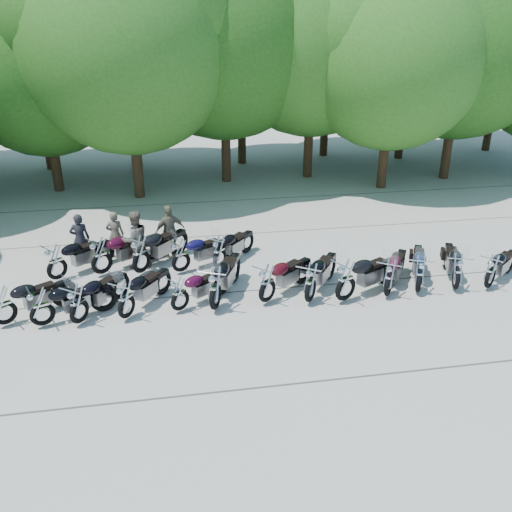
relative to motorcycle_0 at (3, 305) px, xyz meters
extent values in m
plane|color=#9E9A8F|center=(6.70, -0.63, -0.63)|extent=(90.00, 90.00, 0.00)
cylinder|color=#3A2614|center=(-0.56, 12.21, 1.02)|extent=(0.44, 0.44, 3.31)
sphere|color=#286319|center=(-0.56, 12.21, 4.69)|extent=(7.31, 7.31, 7.31)
cylinder|color=#3A2614|center=(3.13, 10.61, 1.34)|extent=(0.44, 0.44, 3.93)
sphere|color=#357721|center=(3.13, 10.61, 5.70)|extent=(8.70, 8.70, 8.70)
cylinder|color=#3A2614|center=(7.23, 12.46, 1.44)|extent=(0.44, 0.44, 4.13)
sphere|color=#286319|center=(7.23, 12.46, 6.01)|extent=(9.13, 9.13, 9.13)
cylinder|color=#3A2614|center=(11.31, 12.58, 1.42)|extent=(0.44, 0.44, 4.09)
sphere|color=#357721|center=(11.31, 12.58, 5.95)|extent=(9.04, 9.04, 9.04)
cylinder|color=#3A2614|center=(14.25, 10.19, 1.18)|extent=(0.44, 0.44, 3.62)
sphere|color=#357721|center=(14.25, 10.19, 5.19)|extent=(8.00, 8.00, 8.00)
cylinder|color=#3A2614|center=(17.90, 11.15, 1.36)|extent=(0.44, 0.44, 3.98)
sphere|color=#286319|center=(17.90, 11.15, 5.77)|extent=(8.79, 8.79, 8.79)
cylinder|color=#3A2614|center=(-1.59, 16.34, 1.13)|extent=(0.44, 0.44, 3.52)
sphere|color=#357721|center=(-1.59, 16.34, 5.03)|extent=(7.78, 7.78, 7.78)
cylinder|color=#3A2614|center=(2.94, 15.80, 1.08)|extent=(0.44, 0.44, 3.42)
sphere|color=#286319|center=(2.94, 15.80, 4.87)|extent=(7.56, 7.56, 7.56)
cylinder|color=#3A2614|center=(8.50, 15.84, 1.15)|extent=(0.44, 0.44, 3.56)
sphere|color=#286319|center=(8.50, 15.84, 5.10)|extent=(7.88, 7.88, 7.88)
cylinder|color=#3A2614|center=(13.39, 16.85, 1.25)|extent=(0.44, 0.44, 3.76)
sphere|color=#286319|center=(13.39, 16.85, 5.41)|extent=(8.31, 8.31, 8.31)
cylinder|color=#3A2614|center=(17.38, 15.47, 1.19)|extent=(0.44, 0.44, 3.63)
sphere|color=#357721|center=(17.38, 15.47, 5.21)|extent=(8.02, 8.02, 8.02)
cylinder|color=#3A2614|center=(23.31, 16.39, 1.56)|extent=(0.44, 0.44, 4.37)
sphere|color=#286319|center=(23.31, 16.39, 6.40)|extent=(9.67, 9.67, 9.67)
imported|color=black|center=(1.47, 3.76, 0.21)|extent=(0.64, 0.44, 1.67)
imported|color=brown|center=(3.23, 3.10, 0.31)|extent=(1.11, 0.99, 1.88)
imported|color=#665F49|center=(4.33, 3.79, 0.26)|extent=(1.13, 0.78, 1.78)
imported|color=brown|center=(2.55, 4.03, 0.17)|extent=(0.60, 0.41, 1.59)
camera|label=1|loc=(4.31, -13.02, 6.73)|focal=38.00mm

